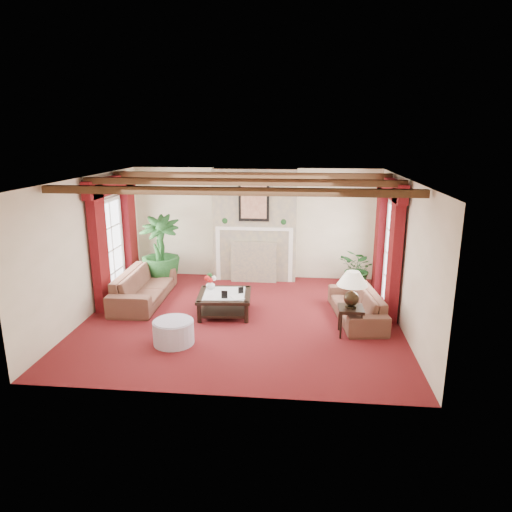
# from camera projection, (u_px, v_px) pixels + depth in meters

# --- Properties ---
(floor) EXTENTS (6.00, 6.00, 0.00)m
(floor) POSITION_uv_depth(u_px,v_px,m) (242.00, 318.00, 8.91)
(floor) COLOR #480C0D
(floor) RESTS_ON ground
(ceiling) EXTENTS (6.00, 6.00, 0.00)m
(ceiling) POSITION_uv_depth(u_px,v_px,m) (240.00, 179.00, 8.21)
(ceiling) COLOR white
(ceiling) RESTS_ON floor
(back_wall) EXTENTS (6.00, 0.02, 2.70)m
(back_wall) POSITION_uv_depth(u_px,v_px,m) (256.00, 224.00, 11.21)
(back_wall) COLOR beige
(back_wall) RESTS_ON ground
(left_wall) EXTENTS (0.02, 5.50, 2.70)m
(left_wall) POSITION_uv_depth(u_px,v_px,m) (88.00, 247.00, 8.85)
(left_wall) COLOR beige
(left_wall) RESTS_ON ground
(right_wall) EXTENTS (0.02, 5.50, 2.70)m
(right_wall) POSITION_uv_depth(u_px,v_px,m) (405.00, 255.00, 8.28)
(right_wall) COLOR beige
(right_wall) RESTS_ON ground
(ceiling_beams) EXTENTS (6.00, 3.00, 0.12)m
(ceiling_beams) POSITION_uv_depth(u_px,v_px,m) (241.00, 182.00, 8.23)
(ceiling_beams) COLOR #351E10
(ceiling_beams) RESTS_ON ceiling
(fireplace) EXTENTS (2.00, 0.52, 2.70)m
(fireplace) POSITION_uv_depth(u_px,v_px,m) (255.00, 169.00, 10.67)
(fireplace) COLOR #9D8B66
(fireplace) RESTS_ON ground
(french_door_left) EXTENTS (0.10, 1.10, 2.16)m
(french_door_left) POSITION_uv_depth(u_px,v_px,m) (107.00, 200.00, 9.61)
(french_door_left) COLOR white
(french_door_left) RESTS_ON ground
(french_door_right) EXTENTS (0.10, 1.10, 2.16)m
(french_door_right) POSITION_uv_depth(u_px,v_px,m) (396.00, 204.00, 9.04)
(french_door_right) COLOR white
(french_door_right) RESTS_ON ground
(curtains_left) EXTENTS (0.20, 2.40, 2.55)m
(curtains_left) POSITION_uv_depth(u_px,v_px,m) (111.00, 180.00, 9.49)
(curtains_left) COLOR #540C0B
(curtains_left) RESTS_ON ground
(curtains_right) EXTENTS (0.20, 2.40, 2.55)m
(curtains_right) POSITION_uv_depth(u_px,v_px,m) (392.00, 183.00, 8.94)
(curtains_right) COLOR #540C0B
(curtains_right) RESTS_ON ground
(sofa_left) EXTENTS (2.27, 0.77, 0.87)m
(sofa_left) POSITION_uv_depth(u_px,v_px,m) (144.00, 281.00, 9.73)
(sofa_left) COLOR #390F1B
(sofa_left) RESTS_ON ground
(sofa_right) EXTENTS (2.06, 1.07, 0.75)m
(sofa_right) POSITION_uv_depth(u_px,v_px,m) (357.00, 300.00, 8.79)
(sofa_right) COLOR #390F1B
(sofa_right) RESTS_ON ground
(potted_palm) EXTENTS (1.23, 1.82, 0.92)m
(potted_palm) POSITION_uv_depth(u_px,v_px,m) (161.00, 265.00, 10.82)
(potted_palm) COLOR black
(potted_palm) RESTS_ON ground
(small_plant) EXTENTS (1.77, 1.77, 0.73)m
(small_plant) POSITION_uv_depth(u_px,v_px,m) (358.00, 273.00, 10.55)
(small_plant) COLOR black
(small_plant) RESTS_ON ground
(coffee_table) EXTENTS (1.11, 1.11, 0.42)m
(coffee_table) POSITION_uv_depth(u_px,v_px,m) (225.00, 304.00, 9.07)
(coffee_table) COLOR black
(coffee_table) RESTS_ON ground
(side_table) EXTENTS (0.44, 0.44, 0.52)m
(side_table) POSITION_uv_depth(u_px,v_px,m) (350.00, 321.00, 8.11)
(side_table) COLOR black
(side_table) RESTS_ON ground
(ottoman) EXTENTS (0.70, 0.70, 0.41)m
(ottoman) POSITION_uv_depth(u_px,v_px,m) (174.00, 332.00, 7.78)
(ottoman) COLOR #AAA1B7
(ottoman) RESTS_ON ground
(table_lamp) EXTENTS (0.54, 0.54, 0.68)m
(table_lamp) POSITION_uv_depth(u_px,v_px,m) (352.00, 289.00, 7.95)
(table_lamp) COLOR black
(table_lamp) RESTS_ON side_table
(flower_vase) EXTENTS (0.32, 0.32, 0.19)m
(flower_vase) POSITION_uv_depth(u_px,v_px,m) (210.00, 285.00, 9.28)
(flower_vase) COLOR silver
(flower_vase) RESTS_ON coffee_table
(book) EXTENTS (0.23, 0.20, 0.28)m
(book) POSITION_uv_depth(u_px,v_px,m) (232.00, 292.00, 8.69)
(book) COLOR black
(book) RESTS_ON coffee_table
(photo_frame_a) EXTENTS (0.12, 0.03, 0.16)m
(photo_frame_a) POSITION_uv_depth(u_px,v_px,m) (224.00, 295.00, 8.73)
(photo_frame_a) COLOR black
(photo_frame_a) RESTS_ON coffee_table
(photo_frame_b) EXTENTS (0.11, 0.06, 0.14)m
(photo_frame_b) POSITION_uv_depth(u_px,v_px,m) (241.00, 290.00, 9.00)
(photo_frame_b) COLOR black
(photo_frame_b) RESTS_ON coffee_table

